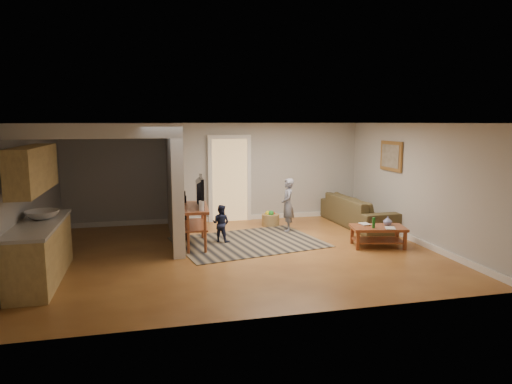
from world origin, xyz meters
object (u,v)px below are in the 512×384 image
Objects in this scene: coffee_table at (379,231)px; child at (287,231)px; sofa at (359,225)px; tv_console at (196,210)px; speaker_right at (183,215)px; speaker_left at (184,218)px; toy_basket at (271,219)px; toddler at (221,242)px.

coffee_table is 2.25m from child.
sofa is at bearing 75.61° from coffee_table.
tv_console is at bearing -59.03° from child.
speaker_left is at bearing -88.24° from speaker_right.
toy_basket is 0.54× the size of toddler.
sofa is 1.97m from coffee_table.
tv_console reaches higher than coffee_table.
toy_basket is (-2.13, 0.48, 0.16)m from sofa.
tv_console is at bearing 165.86° from coffee_table.
speaker_right is 1.04m from toddler.
tv_console is at bearing -71.51° from speaker_right.
speaker_right is (-4.30, -0.29, 0.52)m from sofa.
tv_console reaches higher than toddler.
tv_console is 3.11× the size of toy_basket.
child reaches higher than toy_basket.
speaker_right is 2.33m from toy_basket.
speaker_left is (-4.30, -0.49, 0.49)m from sofa.
speaker_right reaches higher than sofa.
speaker_right reaches higher than toy_basket.
coffee_table is at bearing -166.90° from toddler.
speaker_right is 1.31× the size of toddler.
toddler is at bearing -25.38° from speaker_left.
sofa is 2.08× the size of coffee_table.
toy_basket is (2.17, 0.76, -0.36)m from speaker_right.
toy_basket is 0.70m from child.
sofa is 3.64m from toddler.
tv_console is (-3.61, 0.91, 0.42)m from coffee_table.
speaker_left reaches higher than toddler.
sofa is at bearing 17.42° from tv_console.
toddler is (-1.43, -1.26, -0.16)m from toy_basket.
child reaches higher than toddler.
coffee_table is at bearing 49.90° from child.
speaker_left is 1.22× the size of toddler.
toddler is (-1.67, -0.63, 0.00)m from child.
tv_console reaches higher than speaker_left.
toy_basket is (1.97, 1.45, -0.59)m from tv_console.
speaker_right reaches higher than speaker_left.
tv_console is (-4.09, -0.98, 0.75)m from sofa.
speaker_right is at bearing -160.66° from toy_basket.
coffee_table reaches higher than sofa.
toddler is at bearing -32.18° from speaker_right.
child is at bearing -69.74° from toy_basket.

